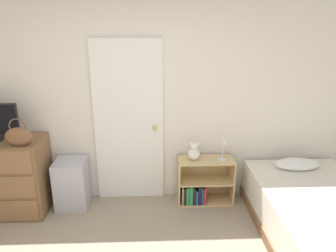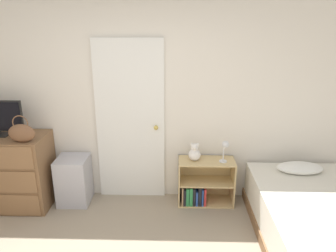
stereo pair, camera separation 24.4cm
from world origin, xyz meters
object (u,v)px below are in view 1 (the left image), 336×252
Objects in this scene: handbag at (19,136)px; teddy_bear at (194,152)px; dresser at (5,176)px; storage_bin at (72,183)px; bookshelf at (201,184)px; desk_lamp at (224,146)px; bed at (321,219)px.

teddy_bear is (1.93, 0.29, -0.35)m from handbag.
storage_bin is (0.75, 0.09, -0.16)m from dresser.
handbag is 0.88m from storage_bin.
bookshelf is (2.02, 0.30, -0.79)m from handbag.
desk_lamp is (1.85, -0.01, 0.47)m from storage_bin.
teddy_bear reaches higher than bed.
storage_bin is 2.66× the size of teddy_bear.
handbag is (0.31, -0.18, 0.56)m from dresser.
dresser is 0.67m from handbag.
storage_bin is 0.30× the size of bed.
dresser is 2.26m from teddy_bear.
teddy_bear is (2.24, 0.12, 0.22)m from dresser.
handbag is 1.98m from teddy_bear.
handbag reaches higher than bed.
bookshelf is at bearing 170.86° from desk_lamp.
storage_bin is at bearing 179.73° from desk_lamp.
desk_lamp is at bearing 138.67° from bed.
bookshelf is 0.60m from desk_lamp.
dresser is 1.41× the size of bookshelf.
dresser is at bearing -178.32° from desk_lamp.
storage_bin is 1.59m from bookshelf.
bookshelf is 0.35× the size of bed.
handbag is 1.14× the size of desk_lamp.
handbag is 3.30m from bed.
teddy_bear is at bearing 173.42° from desk_lamp.
bed is at bearing -33.38° from teddy_bear.
handbag is 2.31m from desk_lamp.
storage_bin is at bearing -178.79° from bookshelf.
teddy_bear is 0.37m from desk_lamp.
dresser is 3.55m from bed.
desk_lamp is (0.36, -0.04, 0.10)m from teddy_bear.
dresser reaches higher than storage_bin.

